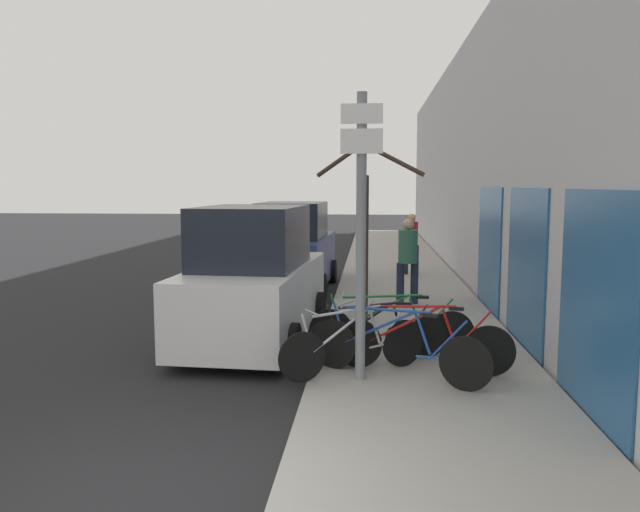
# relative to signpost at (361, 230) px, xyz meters

# --- Properties ---
(ground_plane) EXTENTS (80.00, 80.00, 0.00)m
(ground_plane) POSITION_rel_signpost_xyz_m (-1.68, 7.99, -2.11)
(ground_plane) COLOR black
(sidewalk_curb) EXTENTS (3.20, 32.00, 0.15)m
(sidewalk_curb) POSITION_rel_signpost_xyz_m (0.92, 10.79, -2.03)
(sidewalk_curb) COLOR #9E9B93
(sidewalk_curb) RESTS_ON ground
(building_facade) EXTENTS (0.23, 32.00, 6.50)m
(building_facade) POSITION_rel_signpost_xyz_m (2.67, 10.69, 1.12)
(building_facade) COLOR #BCBCC1
(building_facade) RESTS_ON ground
(signpost) EXTENTS (0.53, 0.15, 3.68)m
(signpost) POSITION_rel_signpost_xyz_m (0.00, 0.00, 0.00)
(signpost) COLOR gray
(signpost) RESTS_ON sidewalk_curb
(bicycle_0) EXTENTS (2.31, 1.17, 0.95)m
(bicycle_0) POSITION_rel_signpost_xyz_m (0.47, 0.04, -1.55)
(bicycle_0) COLOR black
(bicycle_0) RESTS_ON sidewalk_curb
(bicycle_1) EXTENTS (1.91, 1.19, 0.91)m
(bicycle_1) POSITION_rel_signpost_xyz_m (-0.08, 0.21, -1.57)
(bicycle_1) COLOR black
(bicycle_1) RESTS_ON sidewalk_curb
(bicycle_2) EXTENTS (2.43, 0.52, 0.94)m
(bicycle_2) POSITION_rel_signpost_xyz_m (0.83, 0.39, -1.56)
(bicycle_2) COLOR black
(bicycle_2) RESTS_ON sidewalk_curb
(bicycle_3) EXTENTS (2.04, 0.69, 0.86)m
(bicycle_3) POSITION_rel_signpost_xyz_m (0.25, 0.88, -1.59)
(bicycle_3) COLOR black
(bicycle_3) RESTS_ON sidewalk_curb
(bicycle_4) EXTENTS (2.47, 0.44, 0.92)m
(bicycle_4) POSITION_rel_signpost_xyz_m (0.44, 1.26, -1.56)
(bicycle_4) COLOR black
(bicycle_4) RESTS_ON sidewalk_curb
(parked_car_0) EXTENTS (2.18, 4.39, 2.32)m
(parked_car_0) POSITION_rel_signpost_xyz_m (-1.83, 2.31, -1.07)
(parked_car_0) COLOR silver
(parked_car_0) RESTS_ON ground
(parked_car_1) EXTENTS (2.04, 4.32, 2.24)m
(parked_car_1) POSITION_rel_signpost_xyz_m (-1.83, 7.63, -1.10)
(parked_car_1) COLOR navy
(parked_car_1) RESTS_ON ground
(pedestrian_near) EXTENTS (0.47, 0.40, 1.82)m
(pedestrian_near) POSITION_rel_signpost_xyz_m (0.91, 5.27, -0.91)
(pedestrian_near) COLOR #1E2338
(pedestrian_near) RESTS_ON sidewalk_curb
(pedestrian_far) EXTENTS (0.45, 0.38, 1.71)m
(pedestrian_far) POSITION_rel_signpost_xyz_m (1.25, 9.70, -0.97)
(pedestrian_far) COLOR #1E2338
(pedestrian_far) RESTS_ON sidewalk_curb
(street_tree) EXTENTS (2.01, 1.34, 3.32)m
(street_tree) POSITION_rel_signpost_xyz_m (-0.01, 3.66, -0.33)
(street_tree) COLOR #3D2D23
(street_tree) RESTS_ON sidewalk_curb
(traffic_light) EXTENTS (0.20, 0.30, 4.50)m
(traffic_light) POSITION_rel_signpost_xyz_m (-0.18, 15.59, 0.93)
(traffic_light) COLOR gray
(traffic_light) RESTS_ON sidewalk_curb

